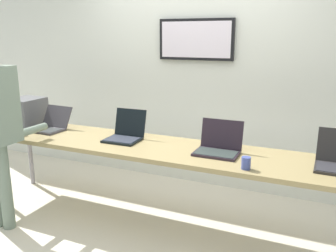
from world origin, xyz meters
TOP-DOWN VIEW (x-y plane):
  - ground at (0.00, 0.00)m, footprint 8.00×8.00m
  - back_wall at (0.00, 1.13)m, footprint 8.00×0.11m
  - workbench at (0.00, 0.00)m, footprint 3.63×0.70m
  - equipment_box at (-1.60, 0.14)m, footprint 0.32×0.38m
  - laptop_station_0 at (-1.20, 0.06)m, footprint 0.36×0.38m
  - laptop_station_1 at (-0.28, 0.07)m, footprint 0.33×0.35m
  - laptop_station_2 at (0.65, 0.04)m, footprint 0.37×0.31m
  - coffee_mug at (0.94, -0.25)m, footprint 0.07×0.07m
  - paper_sheet at (-1.46, -0.17)m, footprint 0.28×0.34m

SIDE VIEW (x-z plane):
  - ground at x=0.00m, z-range -0.04..0.00m
  - workbench at x=0.00m, z-range 0.34..1.11m
  - paper_sheet at x=-1.46m, z-range 0.77..0.78m
  - coffee_mug at x=0.94m, z-range 0.77..0.87m
  - laptop_station_0 at x=-1.20m, z-range 0.71..0.94m
  - laptop_station_2 at x=0.65m, z-range 0.70..0.97m
  - laptop_station_1 at x=-0.28m, z-range 0.70..0.97m
  - equipment_box at x=-1.60m, z-range 0.77..1.07m
  - back_wall at x=0.00m, z-range 0.01..2.68m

